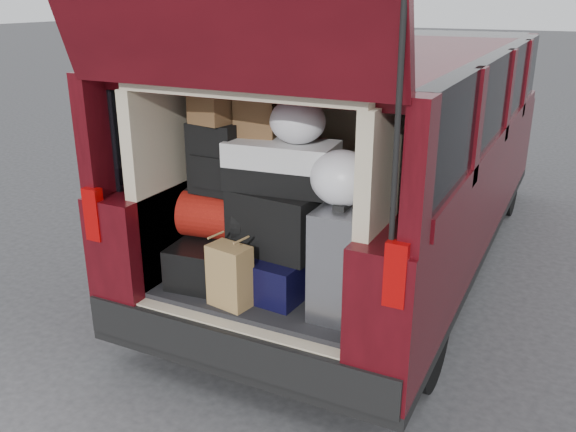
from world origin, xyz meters
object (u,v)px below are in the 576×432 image
at_px(backpack, 215,159).
at_px(twotone_duffel, 282,165).
at_px(black_hardshell, 221,257).
at_px(silver_roller, 343,260).
at_px(kraft_bag, 230,276).
at_px(black_soft_case, 276,222).
at_px(red_duffel, 218,216).
at_px(navy_hardshell, 278,269).

bearing_deg(backpack, twotone_duffel, 7.13).
height_order(black_hardshell, silver_roller, silver_roller).
distance_m(kraft_bag, black_soft_case, 0.40).
bearing_deg(backpack, black_soft_case, -0.26).
bearing_deg(red_duffel, black_hardshell, -51.53).
xyz_separation_m(black_hardshell, twotone_duffel, (0.38, 0.06, 0.60)).
xyz_separation_m(silver_roller, backpack, (-0.83, 0.10, 0.43)).
relative_size(navy_hardshell, twotone_duffel, 0.88).
height_order(navy_hardshell, twotone_duffel, twotone_duffel).
bearing_deg(silver_roller, red_duffel, 172.90).
distance_m(black_hardshell, red_duffel, 0.26).
bearing_deg(twotone_duffel, black_soft_case, -107.77).
relative_size(silver_roller, twotone_duffel, 0.99).
xyz_separation_m(kraft_bag, red_duffel, (-0.25, 0.30, 0.21)).
bearing_deg(black_hardshell, red_duffel, 130.45).
bearing_deg(twotone_duffel, red_duffel, -177.98).
bearing_deg(red_duffel, kraft_bag, -57.30).
relative_size(navy_hardshell, backpack, 1.29).
xyz_separation_m(silver_roller, kraft_bag, (-0.57, -0.21, -0.12)).
height_order(red_duffel, black_soft_case, black_soft_case).
relative_size(navy_hardshell, kraft_bag, 1.51).
height_order(kraft_bag, twotone_duffel, twotone_duffel).
bearing_deg(navy_hardshell, twotone_duffel, 90.81).
bearing_deg(silver_roller, backpack, 172.55).
relative_size(backpack, twotone_duffel, 0.69).
xyz_separation_m(navy_hardshell, kraft_bag, (-0.14, -0.30, 0.06)).
height_order(black_hardshell, twotone_duffel, twotone_duffel).
distance_m(black_hardshell, navy_hardshell, 0.38).
bearing_deg(navy_hardshell, black_soft_case, -145.52).
bearing_deg(red_duffel, navy_hardshell, -7.02).
distance_m(red_duffel, backpack, 0.34).
bearing_deg(navy_hardshell, kraft_bag, -109.66).
relative_size(navy_hardshell, red_duffel, 1.23).
bearing_deg(black_hardshell, twotone_duffel, 3.52).
distance_m(silver_roller, twotone_duffel, 0.62).
xyz_separation_m(kraft_bag, twotone_duffel, (0.14, 0.35, 0.55)).
distance_m(navy_hardshell, black_soft_case, 0.30).
height_order(silver_roller, backpack, backpack).
distance_m(silver_roller, red_duffel, 0.83).
height_order(black_hardshell, red_duffel, red_duffel).
bearing_deg(black_hardshell, kraft_bag, -55.55).
height_order(red_duffel, backpack, backpack).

